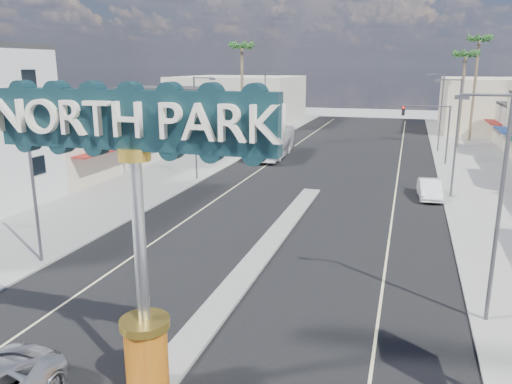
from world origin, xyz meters
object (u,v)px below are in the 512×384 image
Objects in this scene: streetlight_r_near at (496,199)px; car_parked_right at (429,189)px; streetlight_r_mid at (454,132)px; traffic_signal_right at (430,122)px; traffic_signal_left at (257,117)px; streetlight_l_far at (266,104)px; streetlight_l_near at (34,167)px; streetlight_r_far at (440,108)px; palm_left_far at (242,52)px; palm_right_far at (479,45)px; palm_right_mid at (465,59)px; city_bus at (274,143)px; streetlight_l_mid at (197,123)px; gateway_sign at (138,213)px.

streetlight_r_near is 2.02× the size of car_parked_right.
car_parked_right is (-1.43, -0.58, -4.33)m from streetlight_r_mid.
streetlight_r_near reaches higher than traffic_signal_right.
traffic_signal_left is 23.57m from car_parked_right.
streetlight_l_near is at bearing -90.00° from streetlight_l_far.
streetlight_r_far reaches higher than traffic_signal_right.
palm_left_far is at bearing 139.52° from streetlight_r_mid.
streetlight_l_near is 28.90m from streetlight_r_mid.
streetlight_l_far is 28.29m from palm_right_far.
palm_right_mid is at bearing -108.43° from palm_right_far.
streetlight_l_far and streetlight_r_far have the same top height.
city_bus is at bearing -48.34° from palm_left_far.
streetlight_r_far is (20.87, 0.00, 0.00)m from streetlight_l_far.
streetlight_r_near and streetlight_r_far have the same top height.
palm_right_mid is (2.57, 4.00, 5.54)m from streetlight_r_far.
city_bus is (3.43, 13.26, -3.52)m from streetlight_l_mid.
palm_right_far reaches higher than gateway_sign.
streetlight_r_near reaches higher than car_parked_right.
streetlight_r_near is 46.80m from palm_left_far.
traffic_signal_right is 0.67× the size of streetlight_l_far.
streetlight_r_near is at bearing -60.01° from traffic_signal_left.
streetlight_r_mid is at bearing -90.00° from streetlight_r_far.
palm_right_mid is at bearing 86.81° from streetlight_r_near.
streetlight_l_near is 33.62m from city_bus.
palm_right_mid is 25.38m from city_bus.
traffic_signal_left is 0.50× the size of palm_right_mid.
car_parked_right is (-4.00, -26.58, -9.87)m from palm_right_mid.
streetlight_l_far is 0.69× the size of palm_left_far.
palm_right_far is at bearing 84.98° from streetlight_r_near.
streetlight_r_near is at bearing 0.00° from streetlight_l_near.
streetlight_r_far is at bearing 78.22° from gateway_sign.
city_bus is (3.43, -8.74, -3.52)m from streetlight_l_far.
traffic_signal_right is at bearing -107.63° from palm_right_mid.
streetlight_r_near is 42.00m from streetlight_r_far.
gateway_sign is 13.19m from streetlight_l_near.
traffic_signal_right is 14.10m from palm_right_mid.
streetlight_r_mid is (20.87, -22.00, 0.00)m from streetlight_l_far.
palm_right_far is at bearing 71.57° from palm_right_mid.
streetlight_r_mid is at bearing 17.79° from car_parked_right.
city_bus is at bearing -147.49° from palm_right_mid.
palm_right_far is at bearing 72.10° from traffic_signal_right.
palm_right_mid is 28.63m from car_parked_right.
car_parked_right is (19.43, -22.58, -4.33)m from streetlight_l_far.
streetlight_l_near is 27.82m from car_parked_right.
city_bus is (-17.43, 13.26, -3.52)m from streetlight_r_mid.
palm_left_far is 13.43m from city_bus.
traffic_signal_left is at bearing 137.21° from car_parked_right.
streetlight_l_far reaches higher than traffic_signal_right.
streetlight_r_near is (1.25, -33.99, 0.79)m from traffic_signal_right.
traffic_signal_left is 0.67× the size of streetlight_l_mid.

